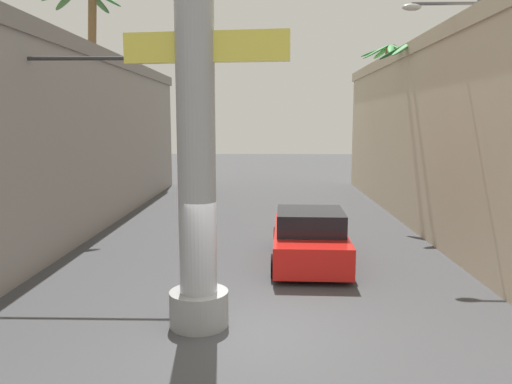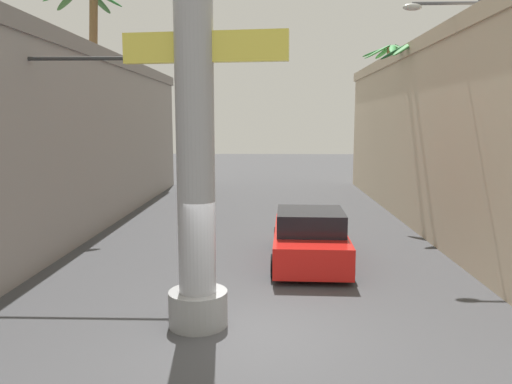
# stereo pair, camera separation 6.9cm
# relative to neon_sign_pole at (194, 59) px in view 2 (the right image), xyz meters

# --- Properties ---
(ground_plane) EXTENTS (86.60, 86.60, 0.00)m
(ground_plane) POSITION_rel_neon_sign_pole_xyz_m (1.03, 9.52, -5.17)
(ground_plane) COLOR #424244
(building_left) EXTENTS (7.78, 26.25, 6.73)m
(building_left) POSITION_rel_neon_sign_pole_xyz_m (-8.62, 9.19, -1.79)
(building_left) COLOR gray
(building_left) RESTS_ON ground
(building_right) EXTENTS (8.06, 24.86, 7.03)m
(building_right) POSITION_rel_neon_sign_pole_xyz_m (10.68, 10.67, -1.64)
(building_right) COLOR #C6B293
(building_right) RESTS_ON ground
(neon_sign_pole) EXTENTS (3.50, 1.17, 10.77)m
(neon_sign_pole) POSITION_rel_neon_sign_pole_xyz_m (0.00, 0.00, 0.00)
(neon_sign_pole) COLOR #9E9EA3
(neon_sign_pole) RESTS_ON ground
(street_lamp) EXTENTS (2.33, 0.28, 7.57)m
(street_lamp) POSITION_rel_neon_sign_pole_xyz_m (7.15, 5.79, -0.64)
(street_lamp) COLOR #59595E
(street_lamp) RESTS_ON ground
(traffic_light_mast) EXTENTS (5.48, 0.32, 5.72)m
(traffic_light_mast) POSITION_rel_neon_sign_pole_xyz_m (-3.70, 3.50, -1.09)
(traffic_light_mast) COLOR #333333
(traffic_light_mast) RESTS_ON ground
(car_lead) EXTENTS (2.24, 4.81, 1.56)m
(car_lead) POSITION_rel_neon_sign_pole_xyz_m (2.54, 4.58, -4.46)
(car_lead) COLOR black
(car_lead) RESTS_ON ground
(palm_tree_mid_right) EXTENTS (3.03, 3.20, 7.28)m
(palm_tree_mid_right) POSITION_rel_neon_sign_pole_xyz_m (7.37, 10.80, -0.85)
(palm_tree_mid_right) COLOR brown
(palm_tree_mid_right) RESTS_ON ground
(palm_tree_mid_left) EXTENTS (2.92, 2.93, 9.27)m
(palm_tree_mid_left) POSITION_rel_neon_sign_pole_xyz_m (-5.73, 10.41, 0.53)
(palm_tree_mid_left) COLOR brown
(palm_tree_mid_left) RESTS_ON ground
(palm_tree_far_right) EXTENTS (3.29, 3.37, 8.25)m
(palm_tree_far_right) POSITION_rel_neon_sign_pole_xyz_m (7.91, 18.79, 0.40)
(palm_tree_far_right) COLOR brown
(palm_tree_far_right) RESTS_ON ground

